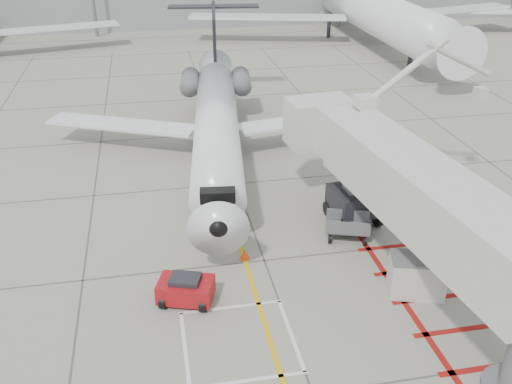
{
  "coord_description": "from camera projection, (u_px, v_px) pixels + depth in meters",
  "views": [
    {
      "loc": [
        -4.46,
        -17.11,
        14.67
      ],
      "look_at": [
        0.0,
        6.0,
        2.5
      ],
      "focal_mm": 40.0,
      "sensor_mm": 36.0,
      "label": 1
    }
  ],
  "objects": [
    {
      "name": "ground_plane",
      "position": [
        285.0,
        317.0,
        22.41
      ],
      "size": [
        260.0,
        260.0,
        0.0
      ],
      "primitive_type": "plane",
      "color": "gray",
      "rests_on": "ground"
    },
    {
      "name": "regional_jet",
      "position": [
        216.0,
        113.0,
        32.4
      ],
      "size": [
        26.18,
        31.36,
        7.54
      ],
      "primitive_type": null,
      "rotation": [
        0.0,
        0.0,
        -0.12
      ],
      "color": "white",
      "rests_on": "ground_plane"
    },
    {
      "name": "jet_bridge",
      "position": [
        424.0,
        210.0,
        22.6
      ],
      "size": [
        10.76,
        19.15,
        7.3
      ],
      "primitive_type": null,
      "rotation": [
        0.0,
        0.0,
        0.12
      ],
      "color": "beige",
      "rests_on": "ground_plane"
    },
    {
      "name": "pushback_tug",
      "position": [
        186.0,
        289.0,
        23.0
      ],
      "size": [
        2.5,
        1.98,
        1.27
      ],
      "primitive_type": null,
      "rotation": [
        0.0,
        0.0,
        -0.32
      ],
      "color": "#A40F15",
      "rests_on": "ground_plane"
    },
    {
      "name": "baggage_cart",
      "position": [
        348.0,
        227.0,
        27.27
      ],
      "size": [
        2.38,
        1.9,
        1.31
      ],
      "primitive_type": null,
      "rotation": [
        0.0,
        0.0,
        -0.32
      ],
      "color": "#535458",
      "rests_on": "ground_plane"
    },
    {
      "name": "ground_power_unit",
      "position": [
        417.0,
        276.0,
        23.38
      ],
      "size": [
        2.47,
        1.83,
        1.74
      ],
      "primitive_type": null,
      "rotation": [
        0.0,
        0.0,
        -0.28
      ],
      "color": "beige",
      "rests_on": "ground_plane"
    },
    {
      "name": "cone_nose",
      "position": [
        218.0,
        223.0,
        28.41
      ],
      "size": [
        0.37,
        0.37,
        0.52
      ],
      "primitive_type": "cone",
      "color": "#FF510D",
      "rests_on": "ground_plane"
    },
    {
      "name": "cone_side",
      "position": [
        244.0,
        254.0,
        25.92
      ],
      "size": [
        0.39,
        0.39,
        0.54
      ],
      "primitive_type": "cone",
      "color": "#FF420D",
      "rests_on": "ground_plane"
    }
  ]
}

